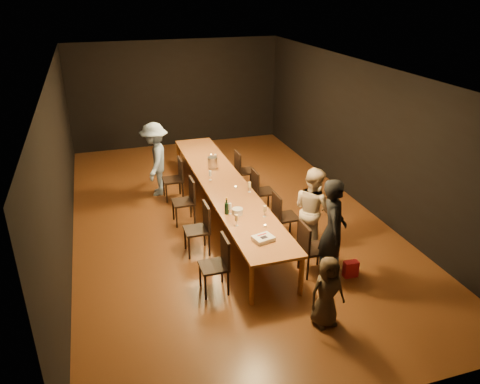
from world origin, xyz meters
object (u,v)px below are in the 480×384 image
object	(u,v)px
chair_left_3	(173,179)
child	(327,292)
chair_right_1	(286,216)
chair_right_2	(264,191)
chair_left_1	(197,229)
birthday_cake	(263,238)
chair_right_3	(246,171)
chair_right_0	(314,248)
man_blue	(155,159)
champagne_bottle	(227,206)
table	(224,185)
woman_birthday	(333,230)
ice_bucket	(212,162)
chair_left_2	(183,201)
chair_left_0	(214,265)
plate_stack	(238,211)
woman_tan	(313,209)

from	to	relation	value
chair_left_3	child	bearing A→B (deg)	-164.79
chair_right_1	chair_right_2	world-z (taller)	same
chair_left_1	birthday_cake	size ratio (longest dim) A/B	2.60
chair_right_3	chair_left_1	xyz separation A→B (m)	(-1.70, -2.40, 0.00)
chair_right_1	chair_right_0	bearing A→B (deg)	-0.00
chair_left_3	man_blue	bearing A→B (deg)	38.28
chair_left_1	champagne_bottle	xyz separation A→B (m)	(0.53, -0.12, 0.44)
table	chair_right_1	distance (m)	1.49
man_blue	child	size ratio (longest dim) A/B	1.55
chair_right_0	woman_birthday	bearing A→B (deg)	43.73
chair_left_1	chair_right_2	bearing A→B (deg)	-54.78
table	chair_right_3	xyz separation A→B (m)	(0.85, 1.20, -0.24)
chair_right_2	woman_birthday	distance (m)	2.65
ice_bucket	chair_right_2	bearing A→B (deg)	-46.56
birthday_cake	man_blue	bearing A→B (deg)	92.18
chair_right_2	ice_bucket	xyz separation A→B (m)	(-0.86, 0.91, 0.40)
chair_left_2	ice_bucket	size ratio (longest dim) A/B	3.88
chair_left_3	woman_birthday	xyz separation A→B (m)	(1.90, -3.81, 0.41)
chair_left_3	woman_birthday	size ratio (longest dim) A/B	0.53
chair_right_1	child	world-z (taller)	child
chair_left_0	plate_stack	size ratio (longest dim) A/B	4.87
ice_bucket	chair_left_3	bearing A→B (deg)	160.72
chair_left_2	ice_bucket	xyz separation A→B (m)	(0.84, 0.91, 0.40)
chair_right_3	champagne_bottle	bearing A→B (deg)	-25.02
woman_tan	chair_right_0	bearing A→B (deg)	141.69
chair_right_1	woman_tan	xyz separation A→B (m)	(0.30, -0.47, 0.32)
chair_left_0	birthday_cake	distance (m)	0.88
chair_right_3	woman_tan	xyz separation A→B (m)	(0.30, -2.87, 0.32)
woman_birthday	champagne_bottle	distance (m)	1.89
chair_right_3	chair_left_0	size ratio (longest dim) A/B	1.00
chair_right_1	ice_bucket	bearing A→B (deg)	-157.85
chair_right_2	birthday_cake	world-z (taller)	chair_right_2
chair_left_1	plate_stack	distance (m)	0.80
chair_right_3	chair_right_2	bearing A→B (deg)	-0.00
child	table	bearing A→B (deg)	93.91
chair_left_0	champagne_bottle	bearing A→B (deg)	-25.88
chair_left_1	chair_left_2	world-z (taller)	same
table	chair_left_0	world-z (taller)	chair_left_0
chair_right_0	chair_left_2	size ratio (longest dim) A/B	1.00
chair_right_0	ice_bucket	world-z (taller)	ice_bucket
chair_right_0	champagne_bottle	bearing A→B (deg)	-132.71
man_blue	child	xyz separation A→B (m)	(1.61, -5.19, -0.30)
chair_left_0	champagne_bottle	distance (m)	1.28
table	chair_right_1	size ratio (longest dim) A/B	6.45
chair_left_2	man_blue	xyz separation A→B (m)	(-0.30, 1.58, 0.37)
chair_left_1	chair_right_3	bearing A→B (deg)	-35.31
birthday_cake	table	bearing A→B (deg)	75.60
chair_right_1	woman_birthday	distance (m)	1.48
chair_right_3	chair_left_2	distance (m)	2.08
plate_stack	man_blue	bearing A→B (deg)	108.64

